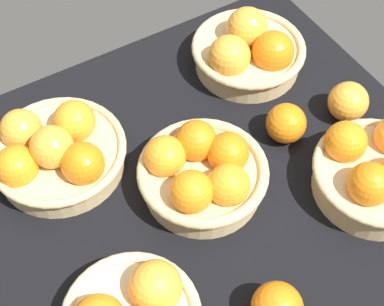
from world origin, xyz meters
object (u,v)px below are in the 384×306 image
Objects in this scene: basket_near_right at (55,151)px; basket_near_left at (249,51)px; loose_orange_back_gap at (348,102)px; loose_orange_side_gap at (286,123)px; basket_center at (202,172)px; basket_far_left at (377,171)px.

basket_near_right is 1.05× the size of basket_near_left.
basket_near_right is 53.99cm from loose_orange_back_gap.
basket_near_left is at bearing -102.86° from loose_orange_side_gap.
loose_orange_back_gap is at bearing -179.45° from basket_center.
basket_near_right is 42.66cm from basket_near_left.
basket_far_left is 35.21cm from basket_near_left.
basket_center is 32.00cm from loose_orange_back_gap.
basket_near_right is 1.07× the size of basket_center.
basket_center reaches higher than loose_orange_side_gap.
basket_near_right is 54.80cm from basket_far_left.
basket_near_right reaches higher than loose_orange_side_gap.
basket_near_left reaches higher than basket_near_right.
basket_near_right reaches higher than basket_center.
basket_center is 2.93× the size of loose_orange_back_gap.
basket_near_right is at bearing -18.11° from loose_orange_back_gap.
basket_far_left reaches higher than basket_center.
loose_orange_side_gap is at bearing 77.14° from basket_near_left.
basket_near_left is 21.93cm from loose_orange_back_gap.
basket_near_left reaches higher than loose_orange_back_gap.
loose_orange_back_gap is at bearing 161.89° from basket_near_right.
basket_far_left is at bearing 110.36° from loose_orange_side_gap.
basket_center is at bearing -30.29° from basket_far_left.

